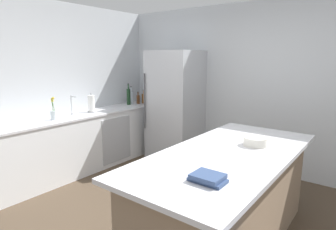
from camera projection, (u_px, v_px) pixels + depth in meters
wall_rear at (254, 88)px, 4.43m from camera, size 6.00×0.10×2.60m
wall_left at (34, 90)px, 4.15m from camera, size 0.10×6.00×2.60m
counter_run_left at (86, 141)px, 4.58m from camera, size 0.63×3.03×0.91m
kitchen_island at (226, 197)px, 2.69m from camera, size 1.03×2.26×0.91m
refrigerator at (175, 106)px, 4.93m from camera, size 0.82×0.74×1.88m
sink_faucet at (72, 104)px, 4.34m from camera, size 0.15×0.05×0.30m
flower_vase at (54, 113)px, 3.99m from camera, size 0.09×0.09×0.33m
paper_towel_roll at (91, 104)px, 4.54m from camera, size 0.14×0.14×0.31m
vinegar_bottle at (148, 96)px, 5.50m from camera, size 0.05×0.05×0.32m
whiskey_bottle at (144, 98)px, 5.44m from camera, size 0.08×0.08×0.26m
syrup_bottle at (138, 99)px, 5.39m from camera, size 0.06×0.06×0.23m
soda_bottle at (131, 97)px, 5.38m from camera, size 0.08×0.08×0.33m
wine_bottle at (129, 96)px, 5.27m from camera, size 0.07×0.07×0.39m
cookbook_stack at (208, 178)px, 1.98m from camera, size 0.25×0.18×0.06m
mixing_bowl at (255, 141)px, 2.80m from camera, size 0.23×0.23×0.08m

